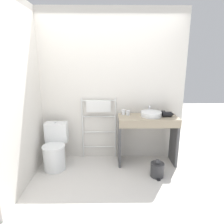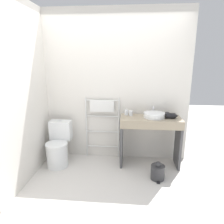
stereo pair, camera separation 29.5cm
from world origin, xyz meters
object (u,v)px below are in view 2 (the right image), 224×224
object	(u,v)px
towel_radiator	(102,115)
cup_near_wall	(127,112)
trash_bin	(158,172)
sink_basin	(154,115)
hair_dryer	(171,116)
toilet	(58,147)
cup_near_edge	(131,113)

from	to	relation	value
towel_radiator	cup_near_wall	world-z (taller)	towel_radiator
cup_near_wall	trash_bin	distance (m)	1.08
sink_basin	cup_near_wall	world-z (taller)	cup_near_wall
hair_dryer	sink_basin	bearing A→B (deg)	175.93
toilet	sink_basin	xyz separation A→B (m)	(1.61, 0.13, 0.57)
towel_radiator	cup_near_edge	world-z (taller)	towel_radiator
cup_near_edge	hair_dryer	distance (m)	0.66
sink_basin	hair_dryer	world-z (taller)	hair_dryer
towel_radiator	trash_bin	world-z (taller)	towel_radiator
sink_basin	trash_bin	bearing A→B (deg)	-84.75
towel_radiator	cup_near_wall	size ratio (longest dim) A/B	12.75
towel_radiator	cup_near_wall	bearing A→B (deg)	-9.84
cup_near_wall	cup_near_edge	distance (m)	0.09
toilet	sink_basin	world-z (taller)	sink_basin
cup_near_edge	hair_dryer	size ratio (longest dim) A/B	0.43
cup_near_edge	sink_basin	bearing A→B (deg)	-11.67
cup_near_wall	cup_near_edge	size ratio (longest dim) A/B	1.05
hair_dryer	cup_near_wall	bearing A→B (deg)	169.05
towel_radiator	hair_dryer	bearing A→B (deg)	-10.53
towel_radiator	cup_near_edge	xyz separation A→B (m)	(0.51, -0.12, 0.07)
toilet	trash_bin	xyz separation A→B (m)	(1.66, -0.32, -0.20)
towel_radiator	sink_basin	world-z (taller)	towel_radiator
hair_dryer	trash_bin	world-z (taller)	hair_dryer
towel_radiator	trash_bin	xyz separation A→B (m)	(0.93, -0.64, -0.71)
cup_near_wall	trash_bin	xyz separation A→B (m)	(0.50, -0.57, -0.77)
cup_near_wall	hair_dryer	xyz separation A→B (m)	(0.72, -0.14, 0.00)
cup_near_edge	trash_bin	xyz separation A→B (m)	(0.42, -0.53, -0.77)
hair_dryer	trash_bin	xyz separation A→B (m)	(-0.22, -0.43, -0.77)
sink_basin	cup_near_edge	bearing A→B (deg)	168.33
cup_near_edge	hair_dryer	bearing A→B (deg)	-8.59
trash_bin	cup_near_wall	bearing A→B (deg)	131.16
cup_near_edge	trash_bin	world-z (taller)	cup_near_edge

